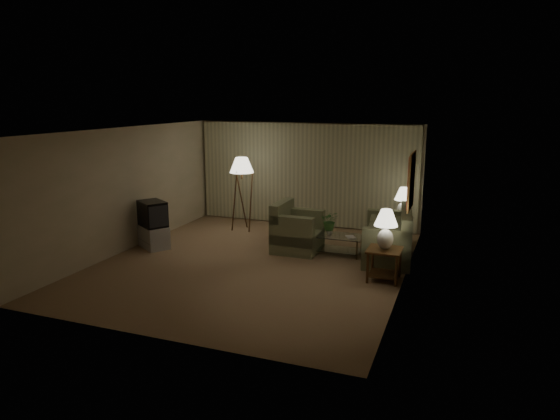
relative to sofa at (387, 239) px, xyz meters
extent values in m
plane|color=brown|center=(-2.50, -1.29, -0.42)|extent=(7.00, 7.00, 0.00)
cube|color=beige|center=(-2.50, 2.21, 0.93)|extent=(6.00, 0.04, 2.70)
cube|color=beige|center=(-5.50, -1.29, 0.93)|extent=(0.04, 7.00, 2.70)
cube|color=beige|center=(0.50, -1.29, 0.93)|extent=(0.04, 7.00, 2.70)
cube|color=white|center=(-2.50, -1.29, 2.28)|extent=(6.00, 7.00, 0.04)
cube|color=beige|center=(-2.50, 2.13, 0.93)|extent=(5.85, 0.12, 2.65)
cube|color=#B88140|center=(0.48, -0.49, 1.33)|extent=(0.03, 0.90, 1.10)
cube|color=#A41E1E|center=(0.45, -0.49, 1.33)|extent=(0.02, 0.80, 1.00)
cube|color=gray|center=(0.00, 0.00, -0.20)|extent=(2.12, 1.41, 0.44)
cube|color=gray|center=(-1.93, -0.18, -0.19)|extent=(1.03, 0.98, 0.45)
cube|color=#351C0E|center=(0.15, -1.35, 0.16)|extent=(0.61, 0.61, 0.04)
cube|color=#351C0E|center=(0.15, -1.35, -0.30)|extent=(0.52, 0.52, 0.02)
cylinder|color=#351C0E|center=(-0.11, -1.61, -0.14)|extent=(0.05, 0.05, 0.56)
cylinder|color=#351C0E|center=(-0.11, -1.09, -0.14)|extent=(0.05, 0.05, 0.56)
cylinder|color=#351C0E|center=(0.41, -1.61, -0.14)|extent=(0.05, 0.05, 0.56)
cylinder|color=#351C0E|center=(0.41, -1.09, -0.14)|extent=(0.05, 0.05, 0.56)
cube|color=#351C0E|center=(0.15, 1.25, 0.16)|extent=(0.46, 0.39, 0.04)
cube|color=#351C0E|center=(0.15, 1.25, -0.30)|extent=(0.39, 0.33, 0.02)
cylinder|color=#351C0E|center=(-0.03, 1.11, -0.14)|extent=(0.05, 0.05, 0.56)
cylinder|color=#351C0E|center=(-0.03, 1.39, -0.14)|extent=(0.05, 0.05, 0.56)
cylinder|color=#351C0E|center=(0.33, 1.11, -0.14)|extent=(0.05, 0.05, 0.56)
cylinder|color=#351C0E|center=(0.33, 1.39, -0.14)|extent=(0.05, 0.05, 0.56)
ellipsoid|color=silver|center=(0.15, -1.35, 0.37)|extent=(0.30, 0.30, 0.38)
cylinder|color=silver|center=(0.15, -1.35, 0.60)|extent=(0.03, 0.03, 0.09)
cone|color=white|center=(0.15, -1.35, 0.78)|extent=(0.43, 0.43, 0.30)
ellipsoid|color=silver|center=(0.15, 1.25, 0.36)|extent=(0.29, 0.29, 0.36)
cylinder|color=silver|center=(0.15, 1.25, 0.59)|extent=(0.03, 0.03, 0.08)
cone|color=white|center=(0.15, 1.25, 0.75)|extent=(0.41, 0.41, 0.29)
cube|color=silver|center=(-1.07, -0.10, -0.01)|extent=(1.15, 0.63, 0.02)
cube|color=silver|center=(-1.07, -0.10, -0.32)|extent=(1.07, 0.55, 0.01)
cylinder|color=#43331B|center=(-1.58, -0.34, -0.22)|extent=(0.04, 0.04, 0.40)
cylinder|color=#43331B|center=(-1.58, 0.14, -0.22)|extent=(0.04, 0.04, 0.40)
cylinder|color=#43331B|center=(-0.57, -0.34, -0.22)|extent=(0.04, 0.04, 0.40)
cylinder|color=#43331B|center=(-0.57, 0.14, -0.22)|extent=(0.04, 0.04, 0.40)
cube|color=#A1A1A3|center=(-5.05, -1.07, -0.17)|extent=(1.19, 1.17, 0.50)
cube|color=black|center=(-5.05, -1.07, 0.36)|extent=(1.10, 1.08, 0.57)
cylinder|color=#351C0E|center=(-3.81, 1.02, 1.04)|extent=(0.04, 0.04, 0.27)
cone|color=white|center=(-3.81, 1.02, 1.26)|extent=(0.61, 0.61, 0.38)
cylinder|color=#9E6135|center=(-2.66, 1.01, -0.21)|extent=(0.80, 0.80, 0.42)
imported|color=white|center=(-1.22, -0.10, 0.07)|extent=(0.15, 0.15, 0.14)
imported|color=#407B36|center=(-1.22, -0.10, 0.35)|extent=(0.45, 0.41, 0.42)
imported|color=olive|center=(-0.82, -0.20, 0.01)|extent=(0.28, 0.30, 0.02)
camera|label=1|loc=(1.42, -10.23, 2.88)|focal=32.00mm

